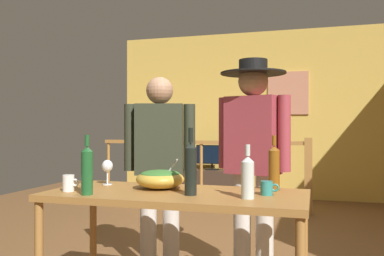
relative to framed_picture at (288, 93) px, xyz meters
The scene contains 16 objects.
back_wall 0.48m from the framed_picture, 169.67° to the left, with size 5.04×0.10×2.73m, color gold.
framed_picture is the anchor object (origin of this frame).
stair_railing 1.70m from the framed_picture, 118.38° to the right, with size 3.02×0.10×1.01m.
tv_console 1.92m from the framed_picture, 166.31° to the right, with size 0.90×0.40×0.46m, color #38281E.
flat_screen_tv 1.59m from the framed_picture, 164.91° to the right, with size 0.50×0.12×0.41m.
serving_table 4.60m from the framed_picture, 94.94° to the right, with size 1.56×0.70×0.76m.
salad_bowl 4.49m from the framed_picture, 96.85° to the right, with size 0.31×0.31×0.19m.
wine_glass 4.48m from the framed_picture, 102.32° to the right, with size 0.08×0.08×0.17m.
wine_bottle_green 4.86m from the framed_picture, 100.17° to the right, with size 0.07×0.07×0.35m.
wine_bottle_amber 4.32m from the framed_picture, 87.60° to the right, with size 0.07×0.07×0.34m.
wine_bottle_dark 4.63m from the framed_picture, 93.34° to the right, with size 0.07×0.07×0.39m.
wine_bottle_clear 4.66m from the framed_picture, 89.15° to the right, with size 0.07×0.07×0.30m.
mug_teal 4.53m from the framed_picture, 87.97° to the right, with size 0.11×0.07×0.08m.
mug_white 4.83m from the framed_picture, 102.42° to the right, with size 0.11×0.07×0.10m.
person_standing_left 3.94m from the framed_picture, 101.30° to the right, with size 0.54×0.31×1.55m.
person_standing_right 3.85m from the framed_picture, 90.27° to the right, with size 0.55×0.48×1.65m.
Camera 1 is at (0.75, -3.54, 1.14)m, focal length 38.82 mm.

